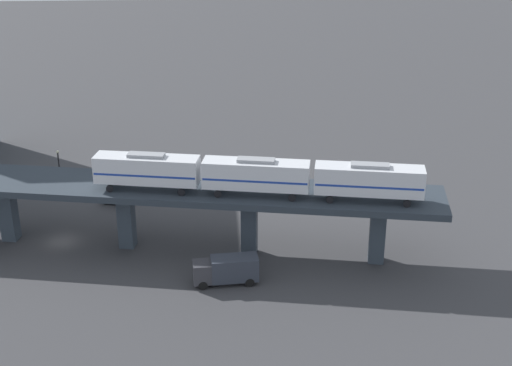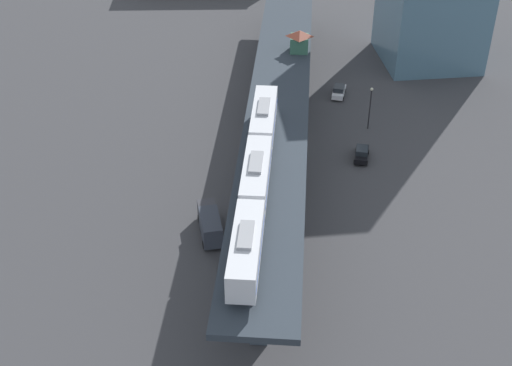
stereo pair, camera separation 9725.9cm
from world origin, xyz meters
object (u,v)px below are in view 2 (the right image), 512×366
Objects in this scene: subway_train at (256,175)px; street_lamp at (370,105)px; delivery_truck at (210,223)px; street_car_black at (362,153)px; signal_hut at (299,40)px; street_car_white at (339,91)px.

street_lamp is at bearing 52.35° from subway_train.
street_car_black is at bearing 32.80° from delivery_truck.
signal_hut is at bearing 107.69° from street_car_black.
street_lamp is (25.47, 22.63, 2.35)m from delivery_truck.
subway_train is 38.77m from signal_hut.
subway_train is at bearing -115.98° from street_car_white.
street_lamp is (2.99, 8.15, 3.17)m from street_car_black.
delivery_truck reaches higher than street_car_black.
subway_train is at bearing -106.74° from signal_hut.
street_car_white is (6.87, -0.12, -9.16)m from signal_hut.
street_car_black is at bearing -92.40° from street_car_white.
subway_train is 42.33m from street_car_white.
subway_train is 7.80× the size of street_car_white.
street_lamp is (9.06, -10.90, -5.99)m from signal_hut.
street_car_black is (6.07, -19.05, -9.16)m from signal_hut.
street_car_white is (18.03, 37.00, -9.90)m from subway_train.
street_car_black is at bearing -110.14° from street_lamp.
delivery_truck is (-16.41, -33.53, -8.33)m from signal_hut.
subway_train is at bearing -127.65° from street_lamp.
street_car_black is 18.94m from street_car_white.
signal_hut is 0.80× the size of street_car_white.
street_lamp reaches higher than street_car_white.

